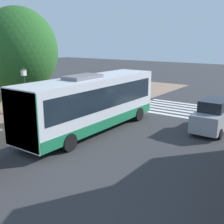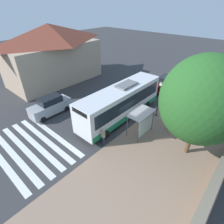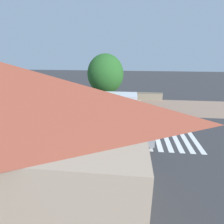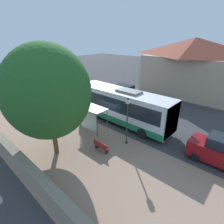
# 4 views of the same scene
# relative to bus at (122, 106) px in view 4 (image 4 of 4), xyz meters

# --- Properties ---
(ground_plane) EXTENTS (120.00, 120.00, 0.00)m
(ground_plane) POSITION_rel_bus_xyz_m (-1.94, 0.64, -1.95)
(ground_plane) COLOR #353538
(ground_plane) RESTS_ON ground
(sidewalk_plaza) EXTENTS (9.00, 44.00, 0.02)m
(sidewalk_plaza) POSITION_rel_bus_xyz_m (-6.44, 0.64, -1.94)
(sidewalk_plaza) COLOR #937560
(sidewalk_plaza) RESTS_ON ground
(crosswalk_stripes) EXTENTS (9.00, 5.25, 0.01)m
(crosswalk_stripes) POSITION_rel_bus_xyz_m (3.06, 9.17, -1.95)
(crosswalk_stripes) COLOR silver
(crosswalk_stripes) RESTS_ON ground
(stone_wall) EXTENTS (0.60, 20.00, 1.42)m
(stone_wall) POSITION_rel_bus_xyz_m (-10.49, 0.64, -1.23)
(stone_wall) COLOR gray
(stone_wall) RESTS_ON ground
(background_building) EXTENTS (7.70, 14.32, 8.51)m
(background_building) POSITION_rel_bus_xyz_m (14.76, -1.45, 2.42)
(background_building) COLOR tan
(background_building) RESTS_ON ground
(bus) EXTENTS (2.77, 11.16, 3.78)m
(bus) POSITION_rel_bus_xyz_m (0.00, 0.00, 0.00)
(bus) COLOR silver
(bus) RESTS_ON ground
(bus_shelter) EXTENTS (1.62, 2.74, 2.41)m
(bus_shelter) POSITION_rel_bus_xyz_m (-3.33, 0.97, 0.04)
(bus_shelter) COLOR #515459
(bus_shelter) RESTS_ON ground
(pedestrian) EXTENTS (0.34, 0.23, 1.77)m
(pedestrian) POSITION_rel_bus_xyz_m (-1.64, 4.53, -0.90)
(pedestrian) COLOR #2D3347
(pedestrian) RESTS_ON ground
(bench) EXTENTS (0.40, 1.43, 0.88)m
(bench) POSITION_rel_bus_xyz_m (-5.14, -2.07, -1.48)
(bench) COLOR maroon
(bench) RESTS_ON ground
(street_lamp_near) EXTENTS (0.28, 0.28, 4.24)m
(street_lamp_near) POSITION_rel_bus_xyz_m (-2.90, -2.91, 0.57)
(street_lamp_near) COLOR #2D332D
(street_lamp_near) RESTS_ON ground
(shade_tree) EXTENTS (6.07, 6.07, 8.41)m
(shade_tree) POSITION_rel_bus_xyz_m (-7.72, 0.43, 3.11)
(shade_tree) COLOR brown
(shade_tree) RESTS_ON ground
(parked_car_behind_bus) EXTENTS (1.99, 4.39, 2.15)m
(parked_car_behind_bus) POSITION_rel_bus_xyz_m (-0.42, -9.59, -0.92)
(parked_car_behind_bus) COLOR maroon
(parked_car_behind_bus) RESTS_ON ground
(parked_car_far_lane) EXTENTS (1.87, 4.69, 2.12)m
(parked_car_far_lane) POSITION_rel_bus_xyz_m (6.48, 4.77, -0.93)
(parked_car_far_lane) COLOR #9EA0A8
(parked_car_far_lane) RESTS_ON ground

